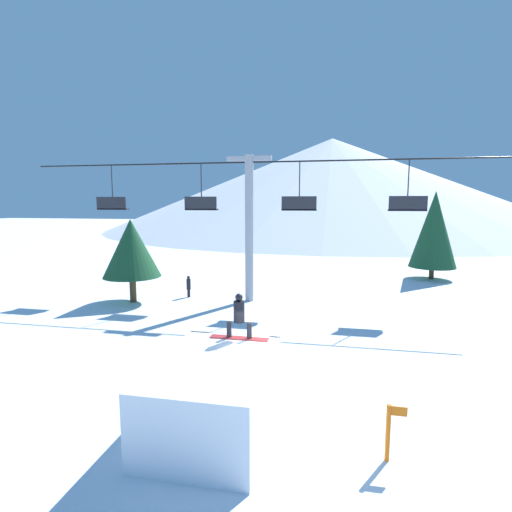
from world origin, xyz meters
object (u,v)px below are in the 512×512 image
object	(u,v)px
pine_tree_near	(131,248)
distant_skier	(189,286)
snow_ramp	(214,395)
snowboarder	(239,317)
trail_marker	(389,431)

from	to	relation	value
pine_tree_near	distant_skier	distance (m)	3.79
snow_ramp	snowboarder	bearing A→B (deg)	81.97
trail_marker	snow_ramp	bearing A→B (deg)	174.10
snow_ramp	trail_marker	world-z (taller)	snow_ramp
snow_ramp	pine_tree_near	distance (m)	13.69
snow_ramp	pine_tree_near	xyz separation A→B (m)	(-8.01, 10.90, 2.07)
snowboarder	trail_marker	distance (m)	4.48
snow_ramp	trail_marker	bearing A→B (deg)	-5.90
snowboarder	distant_skier	xyz separation A→B (m)	(-5.68, 10.97, -1.64)
pine_tree_near	snow_ramp	bearing A→B (deg)	-53.69
distant_skier	pine_tree_near	bearing A→B (deg)	-147.28
pine_tree_near	distant_skier	world-z (taller)	pine_tree_near
snow_ramp	distant_skier	distance (m)	13.68
snowboarder	trail_marker	xyz separation A→B (m)	(3.68, -1.98, -1.64)
distant_skier	snowboarder	bearing A→B (deg)	-62.62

